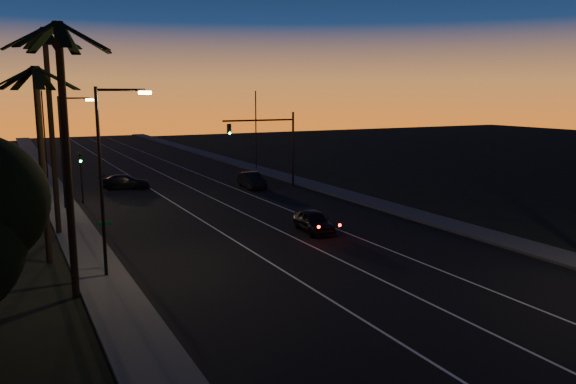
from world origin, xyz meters
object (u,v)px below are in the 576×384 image
signal_mast (270,137)px  cross_car (125,182)px  lead_car (314,221)px  right_car (252,180)px

signal_mast → cross_car: (-12.21, 5.51, -4.12)m
lead_car → cross_car: 23.29m
signal_mast → cross_car: size_ratio=1.47×
signal_mast → right_car: size_ratio=1.59×
lead_car → right_car: size_ratio=1.04×
right_car → cross_car: right_car is taller
right_car → signal_mast: bearing=-22.7°
signal_mast → right_car: (-1.63, 0.68, -4.05)m
lead_car → cross_car: size_ratio=0.96×
right_car → cross_car: 11.63m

